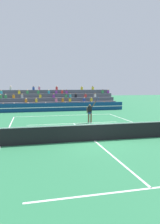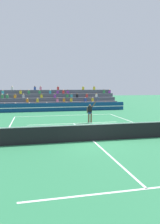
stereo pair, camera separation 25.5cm
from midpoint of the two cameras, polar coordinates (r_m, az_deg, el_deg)
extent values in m
plane|color=#2D7A4C|center=(13.56, 4.02, -7.55)|extent=(120.00, 120.00, 0.00)
cube|color=white|center=(25.00, -3.71, -0.89)|extent=(11.00, 0.10, 0.01)
cube|color=white|center=(7.96, 17.94, -18.51)|extent=(8.25, 0.10, 0.01)
cube|color=white|center=(19.67, -1.28, -2.99)|extent=(8.25, 0.10, 0.01)
cube|color=white|center=(13.56, 4.02, -7.53)|extent=(0.10, 12.85, 0.01)
cube|color=black|center=(13.45, 4.04, -5.48)|extent=(11.90, 0.02, 1.00)
cube|color=white|center=(13.34, 4.06, -3.26)|extent=(11.90, 0.04, 0.06)
cube|color=navy|center=(29.17, -5.00, 1.29)|extent=(18.00, 0.24, 1.10)
cube|color=white|center=(29.04, -4.97, 1.26)|extent=(18.00, 0.02, 0.10)
cube|color=#4C515B|center=(30.45, -5.31, 1.00)|extent=(17.63, 0.95, 0.55)
cube|color=#338C4C|center=(30.20, -18.87, 1.55)|extent=(0.32, 0.22, 0.44)
sphere|color=#9E7051|center=(30.18, -18.90, 2.16)|extent=(0.18, 0.18, 0.18)
cube|color=orange|center=(31.78, 6.84, 2.12)|extent=(0.32, 0.22, 0.44)
sphere|color=brown|center=(31.75, 6.84, 2.69)|extent=(0.18, 0.18, 0.18)
cube|color=yellow|center=(30.01, -12.88, 1.72)|extent=(0.32, 0.22, 0.44)
sphere|color=tan|center=(29.98, -12.89, 2.33)|extent=(0.18, 0.18, 0.18)
cube|color=black|center=(30.93, 1.68, 2.04)|extent=(0.32, 0.22, 0.44)
sphere|color=#9E7051|center=(30.91, 1.68, 2.63)|extent=(0.18, 0.18, 0.18)
cube|color=teal|center=(30.08, -16.27, 1.63)|extent=(0.32, 0.22, 0.44)
sphere|color=tan|center=(30.05, -16.29, 2.23)|extent=(0.18, 0.18, 0.18)
cube|color=#338C4C|center=(30.38, -3.41, 1.94)|extent=(0.32, 0.22, 0.44)
sphere|color=#9E7051|center=(30.35, -3.41, 2.54)|extent=(0.18, 0.18, 0.18)
cube|color=purple|center=(30.01, -11.45, 1.75)|extent=(0.32, 0.22, 0.44)
sphere|color=brown|center=(29.99, -11.47, 2.36)|extent=(0.18, 0.18, 0.18)
cube|color=yellow|center=(30.08, -8.42, 1.83)|extent=(0.32, 0.22, 0.44)
sphere|color=beige|center=(30.05, -8.43, 2.44)|extent=(0.18, 0.18, 0.18)
cube|color=orange|center=(31.21, 3.60, 2.07)|extent=(0.32, 0.22, 0.44)
sphere|color=beige|center=(31.19, 3.60, 2.66)|extent=(0.18, 0.18, 0.18)
cube|color=black|center=(30.75, 0.23, 2.01)|extent=(0.32, 0.22, 0.44)
sphere|color=brown|center=(30.72, 0.23, 2.61)|extent=(0.18, 0.18, 0.18)
cube|color=orange|center=(32.10, 8.43, 2.14)|extent=(0.32, 0.22, 0.44)
sphere|color=brown|center=(32.08, 8.44, 2.71)|extent=(0.18, 0.18, 0.18)
cube|color=#4C515B|center=(31.37, -5.53, 1.67)|extent=(17.63, 0.95, 1.10)
cube|color=pink|center=(31.13, -5.69, 3.05)|extent=(0.32, 0.22, 0.44)
sphere|color=brown|center=(31.11, -5.69, 3.64)|extent=(0.18, 0.18, 0.18)
cube|color=orange|center=(30.92, -13.38, 2.87)|extent=(0.32, 0.22, 0.44)
sphere|color=beige|center=(30.90, -13.39, 3.47)|extent=(0.18, 0.18, 0.18)
cube|color=yellow|center=(31.42, -2.07, 3.12)|extent=(0.32, 0.22, 0.44)
sphere|color=brown|center=(31.40, -2.08, 3.70)|extent=(0.18, 0.18, 0.18)
cube|color=orange|center=(31.25, -3.98, 3.08)|extent=(0.32, 0.22, 0.44)
sphere|color=#9E7051|center=(31.23, -3.98, 3.67)|extent=(0.18, 0.18, 0.18)
cube|color=#2D4CA5|center=(31.86, 1.65, 3.17)|extent=(0.32, 0.22, 0.44)
sphere|color=tan|center=(31.85, 1.65, 3.74)|extent=(0.18, 0.18, 0.18)
cube|color=yellow|center=(30.92, -10.81, 2.94)|extent=(0.32, 0.22, 0.44)
sphere|color=tan|center=(30.91, -10.82, 3.53)|extent=(0.18, 0.18, 0.18)
cube|color=yellow|center=(32.14, 3.52, 3.19)|extent=(0.32, 0.22, 0.44)
sphere|color=beige|center=(32.13, 3.53, 3.76)|extent=(0.18, 0.18, 0.18)
cube|color=#4C515B|center=(32.28, -5.74, 2.31)|extent=(17.63, 0.95, 1.65)
cube|color=teal|center=(32.36, -2.01, 4.20)|extent=(0.32, 0.22, 0.44)
sphere|color=#9E7051|center=(32.35, -2.01, 4.77)|extent=(0.18, 0.18, 0.18)
cube|color=silver|center=(33.27, 4.51, 4.26)|extent=(0.32, 0.22, 0.44)
sphere|color=#9E7051|center=(33.25, 4.51, 4.81)|extent=(0.18, 0.18, 0.18)
cube|color=red|center=(32.86, 2.00, 4.24)|extent=(0.32, 0.22, 0.44)
sphere|color=#9E7051|center=(32.85, 2.00, 4.80)|extent=(0.18, 0.18, 0.18)
cube|color=purple|center=(32.01, -6.36, 4.13)|extent=(0.32, 0.22, 0.44)
sphere|color=#9E7051|center=(32.00, -6.37, 4.71)|extent=(0.18, 0.18, 0.18)
cube|color=orange|center=(31.91, -16.40, 3.89)|extent=(0.32, 0.22, 0.44)
sphere|color=brown|center=(31.89, -16.42, 4.46)|extent=(0.18, 0.18, 0.18)
cube|color=#338C4C|center=(32.25, -3.12, 4.19)|extent=(0.32, 0.22, 0.44)
sphere|color=brown|center=(32.24, -3.13, 4.75)|extent=(0.18, 0.18, 0.18)
cube|color=yellow|center=(31.86, -9.79, 4.06)|extent=(0.32, 0.22, 0.44)
sphere|color=brown|center=(31.85, -9.80, 4.64)|extent=(0.18, 0.18, 0.18)
cube|color=black|center=(32.52, -0.56, 4.22)|extent=(0.32, 0.22, 0.44)
sphere|color=brown|center=(32.51, -0.56, 4.78)|extent=(0.18, 0.18, 0.18)
cube|color=#338C4C|center=(31.99, -18.27, 3.83)|extent=(0.32, 0.22, 0.44)
sphere|color=beige|center=(31.98, -18.29, 4.40)|extent=(0.18, 0.18, 0.18)
cube|color=#B2B2B7|center=(31.85, -14.34, 3.95)|extent=(0.32, 0.22, 0.44)
sphere|color=tan|center=(31.83, -14.36, 4.52)|extent=(0.18, 0.18, 0.18)
cube|color=#338C4C|center=(32.07, -19.45, 3.79)|extent=(0.32, 0.22, 0.44)
sphere|color=beige|center=(32.06, -19.47, 4.36)|extent=(0.18, 0.18, 0.18)
cube|color=#4C515B|center=(33.20, -5.94, 2.90)|extent=(17.63, 0.95, 2.20)
cube|color=purple|center=(34.93, 7.93, 5.24)|extent=(0.32, 0.22, 0.44)
sphere|color=beige|center=(34.92, 7.94, 5.76)|extent=(0.18, 0.18, 0.18)
cube|color=purple|center=(32.99, -5.66, 5.18)|extent=(0.32, 0.22, 0.44)
sphere|color=brown|center=(32.98, -5.67, 5.73)|extent=(0.18, 0.18, 0.18)
cube|color=#338C4C|center=(32.78, -10.28, 5.09)|extent=(0.32, 0.22, 0.44)
sphere|color=tan|center=(32.77, -10.29, 5.65)|extent=(0.18, 0.18, 0.18)
cube|color=red|center=(33.11, -4.13, 5.20)|extent=(0.32, 0.22, 0.44)
sphere|color=tan|center=(33.10, -4.13, 5.75)|extent=(0.18, 0.18, 0.18)
cube|color=purple|center=(33.21, -2.98, 5.21)|extent=(0.32, 0.22, 0.44)
sphere|color=brown|center=(33.20, -2.98, 5.76)|extent=(0.18, 0.18, 0.18)
cube|color=yellow|center=(32.79, -15.05, 4.97)|extent=(0.32, 0.22, 0.44)
sphere|color=#9E7051|center=(32.78, -15.07, 5.53)|extent=(0.18, 0.18, 0.18)
cube|color=#338C4C|center=(32.76, -12.99, 5.03)|extent=(0.32, 0.22, 0.44)
sphere|color=tan|center=(32.75, -13.01, 5.58)|extent=(0.18, 0.18, 0.18)
cube|color=#338C4C|center=(34.62, 6.50, 5.25)|extent=(0.32, 0.22, 0.44)
sphere|color=brown|center=(34.62, 6.51, 5.77)|extent=(0.18, 0.18, 0.18)
cube|color=teal|center=(32.88, -7.59, 5.15)|extent=(0.32, 0.22, 0.44)
sphere|color=beige|center=(32.87, -7.60, 5.70)|extent=(0.18, 0.18, 0.18)
cube|color=teal|center=(32.99, -19.32, 4.83)|extent=(0.32, 0.22, 0.44)
sphere|color=tan|center=(32.99, -19.35, 5.38)|extent=(0.18, 0.18, 0.18)
cube|color=#4C515B|center=(34.13, -6.12, 3.47)|extent=(17.63, 0.95, 2.75)
cube|color=yellow|center=(34.65, 1.04, 6.20)|extent=(0.32, 0.22, 0.44)
sphere|color=beige|center=(34.65, 1.04, 6.73)|extent=(0.18, 0.18, 0.18)
cube|color=#2D4CA5|center=(33.70, -11.49, 6.04)|extent=(0.32, 0.22, 0.44)
sphere|color=brown|center=(33.70, -11.51, 6.59)|extent=(0.18, 0.18, 0.18)
cube|color=yellow|center=(35.11, 3.92, 6.19)|extent=(0.32, 0.22, 0.44)
sphere|color=#9E7051|center=(35.11, 3.93, 6.72)|extent=(0.18, 0.18, 0.18)
cube|color=red|center=(33.94, -5.55, 6.15)|extent=(0.32, 0.22, 0.44)
sphere|color=tan|center=(33.94, -5.56, 6.69)|extent=(0.18, 0.18, 0.18)
cube|color=silver|center=(33.80, -17.09, 5.88)|extent=(0.32, 0.22, 0.44)
sphere|color=beige|center=(33.80, -17.11, 6.42)|extent=(0.18, 0.18, 0.18)
cube|color=pink|center=(33.73, -10.04, 6.08)|extent=(0.32, 0.22, 0.44)
sphere|color=tan|center=(33.73, -10.05, 6.62)|extent=(0.18, 0.18, 0.18)
cylinder|color=brown|center=(19.87, 2.67, -1.60)|extent=(0.14, 0.14, 0.90)
cylinder|color=brown|center=(19.80, 3.31, -1.63)|extent=(0.14, 0.14, 0.90)
cube|color=navy|center=(19.79, 2.96, -0.20)|extent=(0.36, 0.27, 0.20)
cube|color=black|center=(19.75, 2.97, 0.66)|extent=(0.40, 0.28, 0.56)
sphere|color=brown|center=(19.72, 2.98, 1.70)|extent=(0.22, 0.22, 0.22)
cube|color=white|center=(19.97, 2.66, -2.73)|extent=(0.18, 0.28, 0.09)
cube|color=white|center=(19.90, 3.30, -2.77)|extent=(0.18, 0.28, 0.09)
cylinder|color=brown|center=(19.75, 2.27, 0.49)|extent=(0.09, 0.09, 0.56)
cylinder|color=brown|center=(19.72, 4.06, 2.04)|extent=(0.39, 0.18, 0.56)
cylinder|color=black|center=(19.71, 4.66, 3.03)|extent=(0.14, 0.06, 0.21)
torus|color=#1E4C99|center=(19.70, 4.93, 3.48)|extent=(0.42, 0.13, 0.42)
sphere|color=#C6DB33|center=(18.90, 9.04, -3.39)|extent=(0.07, 0.07, 0.07)
camera|label=1|loc=(0.13, -89.62, 0.05)|focal=35.00mm
camera|label=2|loc=(0.13, 90.38, -0.05)|focal=35.00mm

